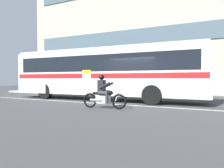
{
  "coord_description": "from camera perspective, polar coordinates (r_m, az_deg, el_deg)",
  "views": [
    {
      "loc": [
        3.59,
        -10.09,
        1.38
      ],
      "look_at": [
        -1.09,
        -0.13,
        1.07
      ],
      "focal_mm": 31.58,
      "sensor_mm": 36.0,
      "label": 1
    }
  ],
  "objects": [
    {
      "name": "ground_plane",
      "position": [
        10.8,
        5.55,
        -5.72
      ],
      "size": [
        60.0,
        60.0,
        0.0
      ],
      "primitive_type": "plane",
      "color": "#3D3D3F"
    },
    {
      "name": "sidewalk_curb",
      "position": [
        15.66,
        11.82,
        -3.18
      ],
      "size": [
        28.0,
        3.8,
        0.15
      ],
      "primitive_type": "cube",
      "color": "#A39E93",
      "rests_on": "ground_plane"
    },
    {
      "name": "lane_center_stripe",
      "position": [
        10.24,
        4.42,
        -6.09
      ],
      "size": [
        26.6,
        0.14,
        0.01
      ],
      "primitive_type": "cube",
      "color": "silver",
      "rests_on": "ground_plane"
    },
    {
      "name": "office_building_facade",
      "position": [
        18.81,
        13.67,
        20.06
      ],
      "size": [
        28.0,
        0.89,
        14.67
      ],
      "color": "#B2A893",
      "rests_on": "ground_plane"
    },
    {
      "name": "transit_bus",
      "position": [
        12.73,
        -2.39,
        3.9
      ],
      "size": [
        12.48,
        2.75,
        3.22
      ],
      "color": "silver",
      "rests_on": "ground_plane"
    },
    {
      "name": "motorcycle_with_rider",
      "position": [
        9.05,
        -2.45,
        -2.89
      ],
      "size": [
        2.19,
        0.64,
        1.78
      ],
      "color": "black",
      "rests_on": "ground_plane"
    },
    {
      "name": "fire_hydrant",
      "position": [
        16.0,
        -1.11,
        -1.45
      ],
      "size": [
        0.22,
        0.3,
        0.75
      ],
      "color": "gold",
      "rests_on": "sidewalk_curb"
    }
  ]
}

